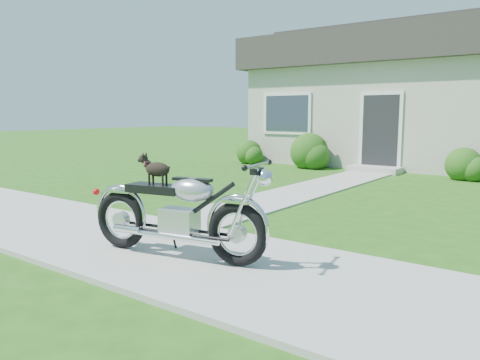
{
  "coord_description": "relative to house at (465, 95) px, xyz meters",
  "views": [
    {
      "loc": [
        3.07,
        -3.77,
        1.59
      ],
      "look_at": [
        -0.45,
        1.0,
        0.75
      ],
      "focal_mm": 35.0,
      "sensor_mm": 36.0,
      "label": 1
    }
  ],
  "objects": [
    {
      "name": "walkway",
      "position": [
        -1.5,
        -6.99,
        -2.14
      ],
      "size": [
        1.2,
        8.0,
        0.03
      ],
      "primitive_type": "cube",
      "color": "#9E9B93",
      "rests_on": "ground"
    },
    {
      "name": "house",
      "position": [
        0.0,
        0.0,
        0.0
      ],
      "size": [
        12.6,
        7.03,
        4.5
      ],
      "color": "beige",
      "rests_on": "ground"
    },
    {
      "name": "potted_plant_left",
      "position": [
        -3.25,
        -3.44,
        -1.75
      ],
      "size": [
        0.74,
        0.82,
        0.81
      ],
      "primitive_type": "imported",
      "rotation": [
        0.0,
        0.0,
        1.42
      ],
      "color": "#305D18",
      "rests_on": "ground"
    },
    {
      "name": "motorcycle_with_dog",
      "position": [
        -0.4,
        -12.17,
        -1.62
      ],
      "size": [
        2.21,
        0.73,
        1.11
      ],
      "rotation": [
        0.0,
        0.0,
        0.19
      ],
      "color": "black",
      "rests_on": "sidewalk"
    },
    {
      "name": "shrub_row",
      "position": [
        0.32,
        -3.49,
        -1.73
      ],
      "size": [
        11.56,
        1.13,
        1.13
      ],
      "color": "#255115",
      "rests_on": "ground"
    },
    {
      "name": "sidewalk",
      "position": [
        0.0,
        -11.99,
        -2.14
      ],
      "size": [
        24.0,
        2.2,
        0.04
      ],
      "primitive_type": "cube",
      "color": "#9E9B93",
      "rests_on": "ground"
    },
    {
      "name": "ground",
      "position": [
        0.0,
        -11.99,
        -2.16
      ],
      "size": [
        80.0,
        80.0,
        0.0
      ],
      "primitive_type": "plane",
      "color": "#235114",
      "rests_on": "ground"
    }
  ]
}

